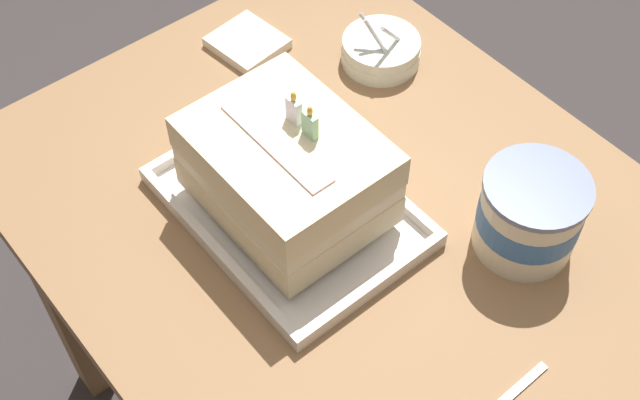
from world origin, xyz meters
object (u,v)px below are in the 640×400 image
at_px(birthday_cake, 287,170).
at_px(bowl_stack, 381,50).
at_px(foil_tray, 289,208).
at_px(napkin_pile, 247,43).
at_px(ice_cream_tub, 530,214).

bearing_deg(birthday_cake, bowl_stack, 115.83).
distance_m(foil_tray, napkin_pile, 0.32).
height_order(foil_tray, napkin_pile, foil_tray).
bearing_deg(birthday_cake, foil_tray, -90.00).
bearing_deg(ice_cream_tub, bowl_stack, 166.63).
xyz_separation_m(foil_tray, bowl_stack, (-0.14, 0.28, 0.01)).
height_order(ice_cream_tub, napkin_pile, ice_cream_tub).
bearing_deg(foil_tray, ice_cream_tub, 41.31).
distance_m(foil_tray, birthday_cake, 0.08).
height_order(birthday_cake, bowl_stack, birthday_cake).
distance_m(ice_cream_tub, napkin_pile, 0.52).
bearing_deg(foil_tray, birthday_cake, 90.00).
bearing_deg(napkin_pile, bowl_stack, 41.63).
relative_size(birthday_cake, ice_cream_tub, 1.79).
relative_size(bowl_stack, napkin_pile, 1.06).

